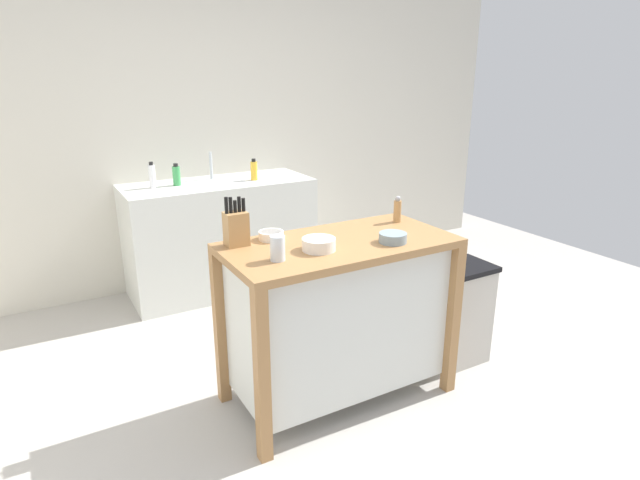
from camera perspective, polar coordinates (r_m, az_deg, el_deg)
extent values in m
plane|color=#ADA8A0|center=(3.00, 5.09, -17.46)|extent=(6.75, 6.75, 0.00)
cube|color=beige|center=(4.52, -11.52, 12.12)|extent=(5.75, 0.10, 2.60)
cube|color=#9E7042|center=(2.69, 2.12, -0.54)|extent=(1.20, 0.60, 0.04)
cube|color=silver|center=(2.84, 2.03, -8.25)|extent=(1.10, 0.50, 0.76)
cube|color=#9E7042|center=(2.43, -6.30, -14.70)|extent=(0.06, 0.06, 0.86)
cube|color=#9E7042|center=(2.99, 14.21, -8.46)|extent=(0.06, 0.06, 0.86)
cube|color=#9E7042|center=(2.87, -10.74, -9.43)|extent=(0.06, 0.06, 0.86)
cube|color=#9E7042|center=(3.36, 7.84, -5.03)|extent=(0.06, 0.06, 0.86)
cube|color=#AD7F4C|center=(2.63, -9.09, 1.20)|extent=(0.11, 0.09, 0.17)
cylinder|color=black|center=(2.58, -10.14, 3.73)|extent=(0.02, 0.02, 0.08)
cylinder|color=black|center=(2.59, -9.68, 3.76)|extent=(0.02, 0.02, 0.08)
cylinder|color=black|center=(2.59, -9.21, 3.62)|extent=(0.02, 0.02, 0.06)
cylinder|color=black|center=(2.60, -8.77, 3.86)|extent=(0.02, 0.02, 0.08)
cylinder|color=black|center=(2.61, -8.31, 3.81)|extent=(0.02, 0.02, 0.07)
cylinder|color=gray|center=(2.68, 7.91, 0.25)|extent=(0.14, 0.14, 0.05)
cylinder|color=#49555B|center=(2.67, 7.93, 0.70)|extent=(0.12, 0.12, 0.01)
cylinder|color=silver|center=(2.71, -5.32, 0.51)|extent=(0.13, 0.13, 0.04)
cylinder|color=gray|center=(2.71, -5.33, 0.89)|extent=(0.11, 0.11, 0.01)
cylinder|color=silver|center=(2.54, -0.14, -0.46)|extent=(0.16, 0.16, 0.06)
cylinder|color=gray|center=(2.53, -0.14, 0.13)|extent=(0.13, 0.13, 0.01)
cylinder|color=silver|center=(2.40, -4.63, -0.89)|extent=(0.07, 0.07, 0.12)
cylinder|color=#AD7F4C|center=(3.04, 8.40, 3.09)|extent=(0.04, 0.04, 0.12)
sphere|color=#99999E|center=(3.02, 8.46, 4.46)|extent=(0.03, 0.03, 0.03)
cube|color=#B7B2A8|center=(3.36, 14.79, -7.94)|extent=(0.34, 0.26, 0.60)
cube|color=black|center=(3.24, 15.23, -2.93)|extent=(0.36, 0.28, 0.03)
cube|color=silver|center=(4.33, -10.70, 0.38)|extent=(1.46, 0.60, 0.90)
cube|color=silver|center=(4.21, -10.94, 5.95)|extent=(0.44, 0.36, 0.03)
cylinder|color=#B7BCC1|center=(4.33, -11.75, 7.93)|extent=(0.02, 0.02, 0.22)
cylinder|color=yellow|center=(4.24, -7.18, 7.46)|extent=(0.05, 0.05, 0.15)
cylinder|color=black|center=(4.23, -7.23, 8.59)|extent=(0.03, 0.03, 0.02)
cylinder|color=green|center=(4.16, -15.31, 6.72)|extent=(0.06, 0.06, 0.14)
cylinder|color=black|center=(4.14, -15.41, 7.86)|extent=(0.03, 0.03, 0.02)
cylinder|color=white|center=(4.12, -17.76, 6.59)|extent=(0.05, 0.05, 0.17)
cylinder|color=black|center=(4.10, -17.89, 7.92)|extent=(0.03, 0.03, 0.02)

